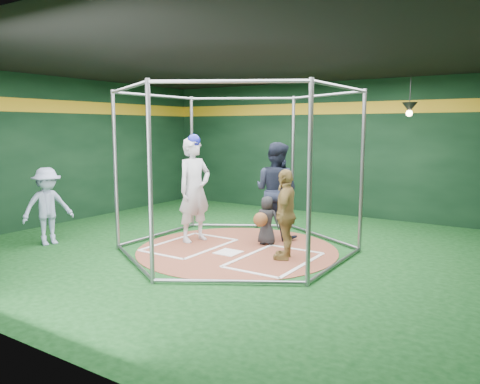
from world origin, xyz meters
The scene contains 12 objects.
room_shell centered at (0.00, 0.01, 1.75)m, with size 10.10×9.10×3.53m.
clay_disc centered at (0.00, 0.00, 0.01)m, with size 3.80×3.80×0.01m, color brown.
home_plate centered at (0.00, -0.30, 0.02)m, with size 0.43×0.43×0.01m, color white.
batter_box_left centered at (-0.95, -0.25, 0.02)m, with size 1.17×1.77×0.01m.
batter_box_right centered at (0.95, -0.25, 0.02)m, with size 1.17×1.77×0.01m.
batting_cage centered at (0.00, 0.00, 1.50)m, with size 4.05×4.67×3.00m.
pendant_lamp_near centered at (2.20, 3.60, 2.74)m, with size 0.34×0.34×0.90m.
batter_figure centered at (-1.09, 0.10, 1.08)m, with size 0.67×0.86×2.17m.
visitor_leopard centered at (1.05, -0.06, 0.80)m, with size 0.93×0.39×1.59m, color tan.
catcher_figure centered at (0.28, 0.61, 0.50)m, with size 0.53×0.59×0.96m.
umpire centered at (0.16, 1.23, 1.01)m, with size 0.97×0.76×2.00m, color black.
bystander_blue centered at (-3.37, -1.68, 0.77)m, with size 0.99×0.57×1.53m, color #93A1C2.
Camera 1 is at (4.76, -7.24, 2.32)m, focal length 35.00 mm.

